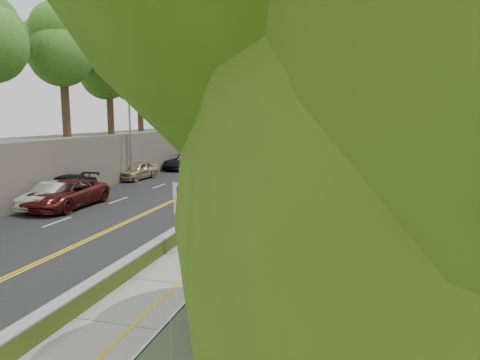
{
  "coord_description": "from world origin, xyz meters",
  "views": [
    {
      "loc": [
        7.65,
        -18.39,
        5.5
      ],
      "look_at": [
        0.5,
        8.0,
        1.4
      ],
      "focal_mm": 32.0,
      "sensor_mm": 36.0,
      "label": 1
    }
  ],
  "objects": [
    {
      "name": "jersey_barrier",
      "position": [
        0.25,
        15.0,
        0.3
      ],
      "size": [
        0.42,
        66.0,
        0.6
      ],
      "primitive_type": "cube",
      "color": "#9ED125",
      "rests_on": "ground"
    },
    {
      "name": "car_7",
      "position": [
        -9.56,
        33.61,
        0.74
      ],
      "size": [
        1.98,
        4.81,
        1.39
      ],
      "primitive_type": "imported",
      "rotation": [
        0.0,
        0.0,
        0.01
      ],
      "color": "maroon",
      "rests_on": "road"
    },
    {
      "name": "chainlink_fence",
      "position": [
        4.65,
        15.0,
        1.0
      ],
      "size": [
        0.04,
        66.0,
        2.0
      ],
      "primitive_type": "cube",
      "color": "slate",
      "rests_on": "ground"
    },
    {
      "name": "trees_embankment",
      "position": [
        -13.0,
        15.0,
        10.5
      ],
      "size": [
        6.4,
        66.0,
        13.0
      ],
      "primitive_type": null,
      "color": "#448027",
      "rests_on": "rock_embankment"
    },
    {
      "name": "car_8",
      "position": [
        -10.6,
        40.18,
        0.71
      ],
      "size": [
        1.73,
        4.0,
        1.34
      ],
      "primitive_type": "imported",
      "rotation": [
        0.0,
        0.0,
        0.04
      ],
      "color": "silver",
      "rests_on": "road"
    },
    {
      "name": "painter_2",
      "position": [
        1.09,
        4.28,
        0.97
      ],
      "size": [
        0.87,
        1.02,
        1.84
      ],
      "primitive_type": "imported",
      "rotation": [
        0.0,
        0.0,
        1.36
      ],
      "color": "black",
      "rests_on": "sidewalk"
    },
    {
      "name": "car_2",
      "position": [
        -9.0,
        3.19,
        0.86
      ],
      "size": [
        2.85,
        5.96,
        1.64
      ],
      "primitive_type": "imported",
      "rotation": [
        0.0,
        0.0,
        0.02
      ],
      "color": "maroon",
      "rests_on": "road"
    },
    {
      "name": "car_1",
      "position": [
        -9.65,
        2.86,
        0.83
      ],
      "size": [
        1.8,
        4.83,
        1.58
      ],
      "primitive_type": "imported",
      "rotation": [
        0.0,
        0.0,
        0.03
      ],
      "color": "white",
      "rests_on": "road"
    },
    {
      "name": "sidewalk",
      "position": [
        2.55,
        15.0,
        0.03
      ],
      "size": [
        4.2,
        66.0,
        0.05
      ],
      "primitive_type": "cube",
      "color": "gray",
      "rests_on": "ground"
    },
    {
      "name": "painter_0",
      "position": [
        0.82,
        1.0,
        0.9
      ],
      "size": [
        0.8,
        0.97,
        1.7
      ],
      "primitive_type": "imported",
      "rotation": [
        0.0,
        0.0,
        1.21
      ],
      "color": "#CBC900",
      "rests_on": "sidewalk"
    },
    {
      "name": "painter_3",
      "position": [
        1.45,
        8.92,
        0.82
      ],
      "size": [
        0.84,
        1.13,
        1.55
      ],
      "primitive_type": "imported",
      "rotation": [
        0.0,
        0.0,
        1.87
      ],
      "color": "#9C5E46",
      "rests_on": "sidewalk"
    },
    {
      "name": "construction_barrel",
      "position": [
        3.93,
        21.43,
        0.49
      ],
      "size": [
        0.54,
        0.54,
        0.89
      ],
      "primitive_type": "cylinder",
      "color": "#C66324",
      "rests_on": "sidewalk"
    },
    {
      "name": "trees_fenceside",
      "position": [
        7.0,
        15.0,
        7.0
      ],
      "size": [
        7.0,
        66.0,
        14.0
      ],
      "primitive_type": null,
      "color": "#51771B",
      "rests_on": "ground"
    },
    {
      "name": "rock_embankment",
      "position": [
        -13.5,
        15.0,
        2.0
      ],
      "size": [
        5.0,
        66.0,
        4.0
      ],
      "primitive_type": "cube",
      "color": "#595147",
      "rests_on": "ground"
    },
    {
      "name": "person_far",
      "position": [
        4.2,
        26.7,
        0.82
      ],
      "size": [
        0.97,
        0.59,
        1.55
      ],
      "primitive_type": "imported",
      "rotation": [
        0.0,
        0.0,
        3.39
      ],
      "color": "black",
      "rests_on": "sidewalk"
    },
    {
      "name": "road",
      "position": [
        -5.4,
        15.0,
        0.02
      ],
      "size": [
        11.2,
        66.0,
        0.04
      ],
      "primitive_type": "cube",
      "color": "black",
      "rests_on": "ground"
    },
    {
      "name": "painter_1",
      "position": [
        0.75,
        7.98,
        0.82
      ],
      "size": [
        0.42,
        0.6,
        1.55
      ],
      "primitive_type": "imported",
      "rotation": [
        0.0,
        0.0,
        1.48
      ],
      "color": "silver",
      "rests_on": "sidewalk"
    },
    {
      "name": "car_3",
      "position": [
        -10.6,
        5.04,
        0.84
      ],
      "size": [
        2.25,
        5.53,
        1.6
      ],
      "primitive_type": "imported",
      "rotation": [
        0.0,
        0.0,
        -0.0
      ],
      "color": "black",
      "rests_on": "road"
    },
    {
      "name": "streetlight",
      "position": [
        -10.46,
        14.0,
        4.64
      ],
      "size": [
        2.52,
        0.22,
        8.0
      ],
      "color": "gray",
      "rests_on": "ground"
    },
    {
      "name": "car_4",
      "position": [
        -10.6,
        14.81,
        0.82
      ],
      "size": [
        2.23,
        4.73,
        1.56
      ],
      "primitive_type": "imported",
      "rotation": [
        0.0,
        0.0,
        -0.09
      ],
      "color": "#C1AB8A",
      "rests_on": "road"
    },
    {
      "name": "car_5",
      "position": [
        -9.0,
        22.06,
        0.71
      ],
      "size": [
        1.73,
        4.19,
        1.35
      ],
      "primitive_type": "imported",
      "rotation": [
        0.0,
        0.0,
        -0.07
      ],
      "color": "#B9BCC0",
      "rests_on": "road"
    },
    {
      "name": "ground",
      "position": [
        0.0,
        0.0,
        0.0
      ],
      "size": [
        140.0,
        140.0,
        0.0
      ],
      "primitive_type": "plane",
      "color": "#33511E",
      "rests_on": "ground"
    },
    {
      "name": "concrete_block",
      "position": [
        4.3,
        -4.0,
        0.48
      ],
      "size": [
        1.5,
        1.27,
        0.86
      ],
      "primitive_type": "cube",
      "rotation": [
        0.0,
        0.0,
        0.26
      ],
      "color": "gray",
      "rests_on": "sidewalk"
    },
    {
      "name": "signpost",
      "position": [
        1.05,
        -3.02,
        1.96
      ],
      "size": [
        0.62,
        0.09,
        3.1
      ],
      "color": "gray",
      "rests_on": "sidewalk"
    },
    {
      "name": "car_6",
      "position": [
        -9.63,
        22.49,
        0.81
      ],
      "size": [
        2.59,
        5.56,
        1.54
      ],
      "primitive_type": "imported",
      "rotation": [
        0.0,
        0.0,
        0.01
      ],
      "color": "black",
      "rests_on": "road"
    }
  ]
}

